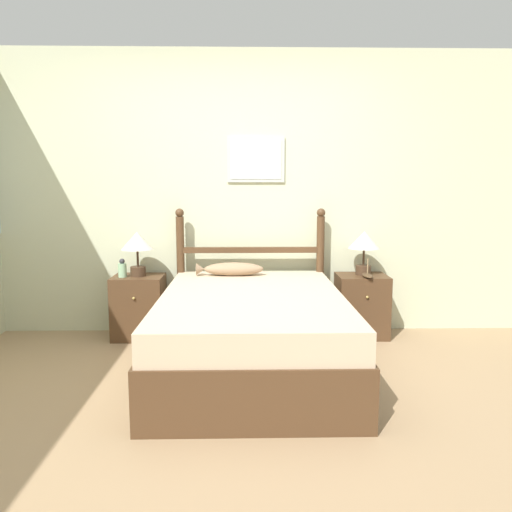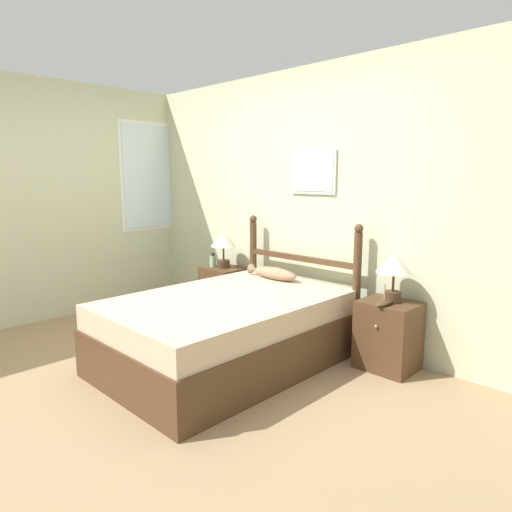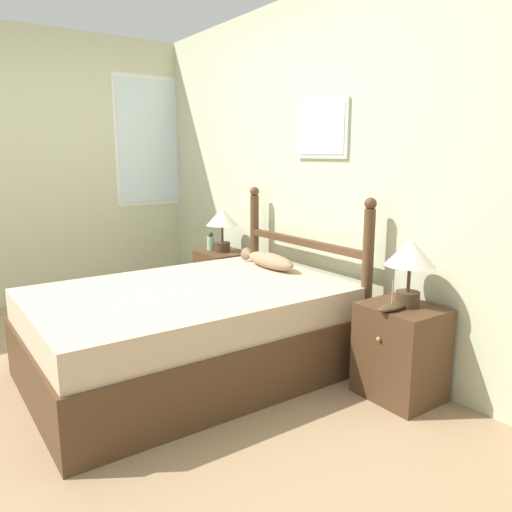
% 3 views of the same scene
% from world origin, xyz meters
% --- Properties ---
extents(ground_plane, '(16.00, 16.00, 0.00)m').
position_xyz_m(ground_plane, '(0.00, 0.00, 0.00)').
color(ground_plane, '#9E7F5B').
extents(wall_back, '(6.40, 0.08, 2.55)m').
position_xyz_m(wall_back, '(0.00, 1.73, 1.28)').
color(wall_back, beige).
rests_on(wall_back, ground_plane).
extents(bed, '(1.33, 1.97, 0.58)m').
position_xyz_m(bed, '(0.19, 0.63, 0.28)').
color(bed, '#4C331E').
rests_on(bed, ground_plane).
extents(headboard, '(1.34, 0.08, 1.15)m').
position_xyz_m(headboard, '(0.19, 1.58, 0.62)').
color(headboard, '#4C331E').
rests_on(headboard, ground_plane).
extents(nightstand_left, '(0.44, 0.40, 0.56)m').
position_xyz_m(nightstand_left, '(-0.81, 1.48, 0.28)').
color(nightstand_left, '#4C331E').
rests_on(nightstand_left, ground_plane).
extents(nightstand_right, '(0.44, 0.40, 0.56)m').
position_xyz_m(nightstand_right, '(1.18, 1.48, 0.28)').
color(nightstand_right, '#4C331E').
rests_on(nightstand_right, ground_plane).
extents(table_lamp_left, '(0.28, 0.28, 0.39)m').
position_xyz_m(table_lamp_left, '(-0.80, 1.48, 0.84)').
color(table_lamp_left, '#422D1E').
rests_on(table_lamp_left, nightstand_left).
extents(table_lamp_right, '(0.28, 0.28, 0.39)m').
position_xyz_m(table_lamp_right, '(1.20, 1.50, 0.84)').
color(table_lamp_right, '#422D1E').
rests_on(table_lamp_right, nightstand_right).
extents(bottle, '(0.07, 0.07, 0.16)m').
position_xyz_m(bottle, '(-0.93, 1.44, 0.63)').
color(bottle, '#99C699').
rests_on(bottle, nightstand_left).
extents(model_boat, '(0.08, 0.21, 0.17)m').
position_xyz_m(model_boat, '(1.20, 1.36, 0.58)').
color(model_boat, '#4C3823').
rests_on(model_boat, nightstand_right).
extents(fish_pillow, '(0.58, 0.15, 0.12)m').
position_xyz_m(fish_pillow, '(0.02, 1.39, 0.63)').
color(fish_pillow, '#997A5B').
rests_on(fish_pillow, bed).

